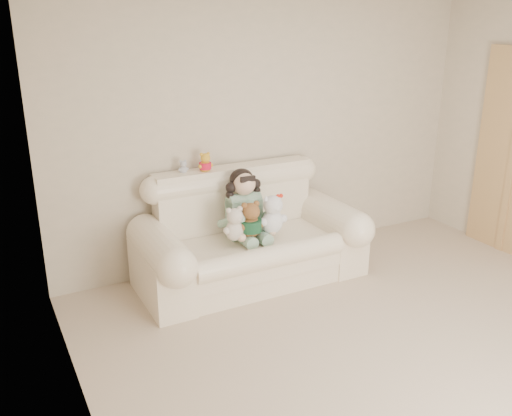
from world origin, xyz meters
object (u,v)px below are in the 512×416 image
object	(u,v)px
seated_child	(244,203)
white_cat	(272,210)
cream_teddy	(234,221)
sofa	(251,229)
brown_teddy	(251,216)

from	to	relation	value
seated_child	white_cat	world-z (taller)	seated_child
seated_child	cream_teddy	bearing A→B (deg)	-131.82
sofa	white_cat	distance (m)	0.29
brown_teddy	white_cat	distance (m)	0.22
seated_child	white_cat	bearing A→B (deg)	-51.06
brown_teddy	cream_teddy	xyz separation A→B (m)	(-0.15, 0.01, -0.02)
sofa	brown_teddy	distance (m)	0.24
brown_teddy	white_cat	size ratio (longest dim) A/B	0.89
cream_teddy	seated_child	bearing A→B (deg)	22.35
sofa	white_cat	world-z (taller)	sofa
sofa	seated_child	world-z (taller)	seated_child
sofa	brown_teddy	bearing A→B (deg)	-118.45
seated_child	cream_teddy	world-z (taller)	seated_child
brown_teddy	cream_teddy	bearing A→B (deg)	167.20
cream_teddy	sofa	bearing A→B (deg)	5.56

